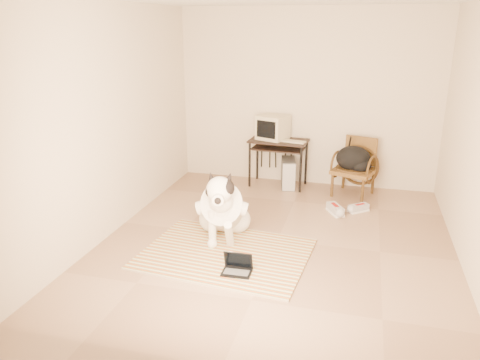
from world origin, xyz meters
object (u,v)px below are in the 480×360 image
at_px(dog, 223,209).
at_px(crt_monitor, 273,127).
at_px(laptop, 237,267).
at_px(backpack, 355,160).
at_px(computer_desk, 278,147).
at_px(rattan_chair, 355,167).
at_px(pc_tower, 288,173).

relative_size(dog, crt_monitor, 2.41).
distance_m(dog, laptop, 0.90).
bearing_deg(dog, laptop, -63.46).
relative_size(dog, backpack, 2.45).
relative_size(computer_desk, crt_monitor, 1.76).
relative_size(laptop, crt_monitor, 0.59).
distance_m(laptop, rattan_chair, 2.97).
bearing_deg(rattan_chair, backpack, -101.75).
height_order(computer_desk, backpack, backpack).
bearing_deg(dog, backpack, 53.29).
bearing_deg(pc_tower, backpack, -8.91).
bearing_deg(computer_desk, crt_monitor, 152.89).
xyz_separation_m(crt_monitor, pc_tower, (0.28, -0.07, -0.70)).
height_order(computer_desk, crt_monitor, crt_monitor).
bearing_deg(laptop, rattan_chair, 68.83).
height_order(pc_tower, backpack, backpack).
relative_size(computer_desk, pc_tower, 1.81).
bearing_deg(dog, pc_tower, 78.17).
xyz_separation_m(laptop, pc_tower, (0.05, 2.82, 0.15)).
xyz_separation_m(computer_desk, backpack, (1.16, -0.17, -0.07)).
bearing_deg(computer_desk, dog, -97.17).
height_order(crt_monitor, rattan_chair, crt_monitor).
distance_m(pc_tower, backpack, 1.06).
bearing_deg(crt_monitor, computer_desk, -27.11).
xyz_separation_m(rattan_chair, backpack, (-0.02, -0.08, 0.13)).
xyz_separation_m(dog, backpack, (1.43, 1.91, 0.18)).
height_order(dog, rattan_chair, dog).
relative_size(computer_desk, backpack, 1.79).
xyz_separation_m(crt_monitor, backpack, (1.27, -0.23, -0.36)).
distance_m(dog, rattan_chair, 2.46).
bearing_deg(laptop, crt_monitor, 94.38).
distance_m(laptop, computer_desk, 2.90).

